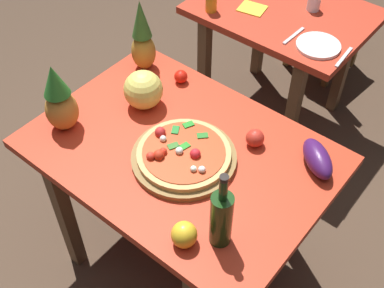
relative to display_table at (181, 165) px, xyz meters
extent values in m
plane|color=#4C3828|center=(0.00, 0.00, -0.67)|extent=(10.00, 10.00, 0.00)
cube|color=brown|center=(-0.37, -0.37, -0.30)|extent=(0.06, 0.06, 0.73)
cube|color=brown|center=(-0.37, 0.37, -0.30)|extent=(0.06, 0.06, 0.73)
cube|color=brown|center=(0.37, 0.37, -0.30)|extent=(0.06, 0.06, 0.73)
cube|color=red|center=(0.00, 0.00, 0.08)|extent=(1.19, 0.85, 0.04)
cube|color=brown|center=(-0.53, 0.84, -0.30)|extent=(0.06, 0.06, 0.73)
cube|color=brown|center=(0.08, 0.84, -0.30)|extent=(0.06, 0.06, 0.73)
cube|color=brown|center=(-0.53, 1.44, -0.30)|extent=(0.06, 0.06, 0.73)
cube|color=brown|center=(0.08, 1.44, -0.30)|extent=(0.06, 0.06, 0.73)
cube|color=red|center=(-0.23, 1.14, 0.08)|extent=(0.94, 0.70, 0.04)
cube|color=olive|center=(-0.04, 1.94, -0.46)|extent=(0.04, 0.04, 0.41)
cube|color=olive|center=(-0.37, 1.97, -0.46)|extent=(0.04, 0.04, 0.41)
cube|color=olive|center=(-0.07, 1.61, -0.46)|extent=(0.04, 0.04, 0.41)
cube|color=olive|center=(-0.40, 1.64, -0.46)|extent=(0.04, 0.04, 0.41)
cube|color=olive|center=(-0.22, 1.79, -0.24)|extent=(0.44, 0.44, 0.04)
cylinder|color=olive|center=(0.05, -0.04, 0.11)|extent=(0.41, 0.41, 0.02)
cylinder|color=tan|center=(0.05, -0.04, 0.14)|extent=(0.37, 0.37, 0.02)
cylinder|color=#C63E1A|center=(0.05, -0.04, 0.15)|extent=(0.32, 0.32, 0.00)
sphere|color=red|center=(-0.01, -0.09, 0.16)|extent=(0.03, 0.03, 0.03)
sphere|color=red|center=(-0.01, -0.12, 0.16)|extent=(0.04, 0.04, 0.04)
sphere|color=red|center=(-0.08, -0.03, 0.16)|extent=(0.04, 0.04, 0.04)
sphere|color=red|center=(0.10, -0.03, 0.16)|extent=(0.04, 0.04, 0.04)
sphere|color=red|center=(-0.03, -0.14, 0.16)|extent=(0.03, 0.03, 0.03)
cube|color=#346D27|center=(0.00, -0.04, 0.15)|extent=(0.04, 0.05, 0.00)
cube|color=#268622|center=(0.03, -0.02, 0.15)|extent=(0.04, 0.05, 0.00)
cube|color=#267124|center=(0.05, 0.07, 0.15)|extent=(0.05, 0.05, 0.00)
cube|color=#228523|center=(-0.03, 0.08, 0.15)|extent=(0.04, 0.05, 0.00)
cube|color=#22782B|center=(-0.05, 0.03, 0.15)|extent=(0.05, 0.05, 0.00)
sphere|color=white|center=(0.04, -0.05, 0.16)|extent=(0.03, 0.03, 0.03)
sphere|color=white|center=(0.16, -0.07, 0.16)|extent=(0.03, 0.03, 0.03)
sphere|color=silver|center=(-0.05, -0.04, 0.16)|extent=(0.03, 0.03, 0.03)
sphere|color=white|center=(0.14, -0.09, 0.16)|extent=(0.03, 0.03, 0.03)
cylinder|color=#173713|center=(0.37, -0.24, 0.21)|extent=(0.08, 0.08, 0.23)
cylinder|color=#173713|center=(0.37, -0.24, 0.37)|extent=(0.03, 0.03, 0.09)
cylinder|color=black|center=(0.37, -0.24, 0.43)|extent=(0.03, 0.03, 0.02)
ellipsoid|color=#B5852E|center=(-0.47, 0.29, 0.19)|extent=(0.11, 0.11, 0.17)
cone|color=#356C29|center=(-0.47, 0.29, 0.36)|extent=(0.09, 0.09, 0.18)
ellipsoid|color=#C28131|center=(-0.46, -0.20, 0.19)|extent=(0.13, 0.13, 0.18)
cone|color=#297428|center=(-0.46, -0.20, 0.34)|extent=(0.11, 0.11, 0.13)
sphere|color=#E6D861|center=(-0.29, 0.10, 0.18)|extent=(0.17, 0.17, 0.17)
ellipsoid|color=yellow|center=(0.29, -0.32, 0.14)|extent=(0.09, 0.09, 0.10)
ellipsoid|color=#3F1751|center=(0.46, 0.26, 0.14)|extent=(0.21, 0.20, 0.09)
sphere|color=red|center=(0.22, 0.20, 0.14)|extent=(0.08, 0.08, 0.08)
sphere|color=red|center=(-0.27, 0.32, 0.13)|extent=(0.06, 0.06, 0.06)
cylinder|color=orange|center=(-0.52, 0.88, 0.16)|extent=(0.06, 0.06, 0.12)
cylinder|color=silver|center=(-0.10, 1.23, 0.14)|extent=(0.07, 0.07, 0.09)
cylinder|color=white|center=(0.09, 0.95, 0.11)|extent=(0.22, 0.22, 0.02)
cube|color=silver|center=(-0.05, 0.95, 0.10)|extent=(0.02, 0.18, 0.01)
cube|color=silver|center=(0.23, 0.95, 0.10)|extent=(0.03, 0.18, 0.01)
cube|color=yellow|center=(-0.36, 1.03, 0.10)|extent=(0.16, 0.15, 0.01)
camera|label=1|loc=(0.88, -1.01, 1.56)|focal=46.32mm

